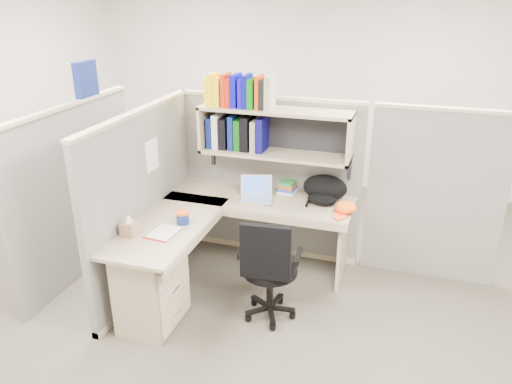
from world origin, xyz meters
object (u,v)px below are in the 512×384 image
(laptop, at_px, (256,189))
(task_chair, at_px, (269,284))
(backpack, at_px, (324,190))
(snack_canister, at_px, (183,217))
(desk, at_px, (183,263))

(laptop, distance_m, task_chair, 0.97)
(backpack, distance_m, snack_canister, 1.32)
(desk, xyz_separation_m, task_chair, (0.73, 0.06, -0.10))
(snack_canister, bearing_deg, desk, -70.95)
(laptop, distance_m, snack_canister, 0.80)
(snack_canister, height_order, task_chair, task_chair)
(desk, bearing_deg, snack_canister, 109.05)
(desk, bearing_deg, task_chair, 4.44)
(desk, distance_m, laptop, 0.98)
(backpack, bearing_deg, desk, -122.53)
(desk, xyz_separation_m, backpack, (0.99, 0.94, 0.41))
(laptop, bearing_deg, task_chair, -82.04)
(task_chair, bearing_deg, backpack, 73.81)
(laptop, xyz_separation_m, snack_canister, (-0.43, -0.67, -0.05))
(backpack, distance_m, task_chair, 1.06)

